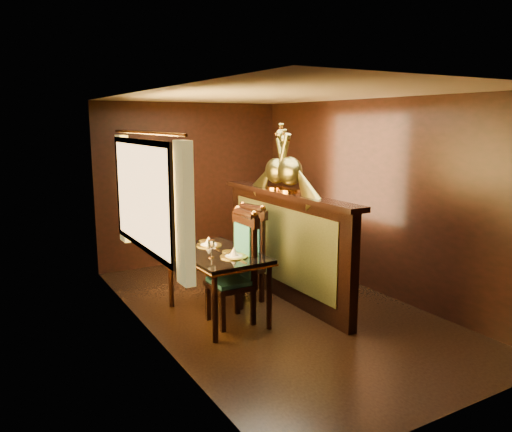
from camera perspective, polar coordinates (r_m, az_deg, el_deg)
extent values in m
plane|color=black|center=(6.06, 2.29, -10.64)|extent=(5.00, 5.00, 0.00)
cube|color=black|center=(7.92, -7.41, 3.70)|extent=(3.00, 0.04, 2.50)
cube|color=black|center=(3.90, 22.58, -4.31)|extent=(3.00, 0.04, 2.50)
cube|color=black|center=(5.09, -12.01, -0.35)|extent=(0.04, 5.00, 2.50)
cube|color=black|center=(6.64, 13.36, 2.16)|extent=(0.04, 5.00, 2.50)
cube|color=beige|center=(5.65, 2.48, 13.69)|extent=(3.00, 5.00, 0.04)
cube|color=#FFC672|center=(5.34, -13.07, 2.30)|extent=(0.01, 1.70, 1.05)
cube|color=yellow|center=(4.47, -8.16, 0.23)|extent=(0.10, 0.22, 1.30)
cube|color=yellow|center=(6.30, -14.85, 3.00)|extent=(0.10, 0.22, 1.30)
cylinder|color=orange|center=(5.31, -12.57, 9.27)|extent=(0.03, 2.20, 0.03)
cube|color=black|center=(6.27, 3.37, -3.67)|extent=(0.12, 2.60, 1.30)
cube|color=#363819|center=(6.22, 2.87, -3.30)|extent=(0.02, 2.20, 0.95)
cube|color=black|center=(6.14, 3.44, 2.49)|extent=(0.26, 2.70, 0.06)
cube|color=black|center=(5.62, -4.51, -4.31)|extent=(0.80, 1.30, 0.04)
cube|color=orange|center=(5.63, -4.50, -4.61)|extent=(0.82, 1.32, 0.02)
cylinder|color=black|center=(5.11, -4.71, -10.55)|extent=(0.06, 0.06, 0.71)
cylinder|color=black|center=(5.41, 1.52, -9.27)|extent=(0.06, 0.06, 0.71)
cylinder|color=black|center=(6.12, -9.71, -7.05)|extent=(0.06, 0.06, 0.71)
cylinder|color=black|center=(6.37, -4.24, -6.19)|extent=(0.06, 0.06, 0.71)
cylinder|color=gold|center=(5.40, -2.54, -4.64)|extent=(0.30, 0.30, 0.01)
cone|color=silver|center=(5.38, -2.55, -4.09)|extent=(0.11, 0.11, 0.10)
cylinder|color=gold|center=(5.91, -5.42, -3.32)|extent=(0.30, 0.30, 0.01)
cone|color=silver|center=(5.90, -5.43, -2.81)|extent=(0.11, 0.11, 0.10)
cylinder|color=silver|center=(5.47, -7.26, -4.25)|extent=(0.03, 0.03, 0.06)
cylinder|color=silver|center=(5.51, -7.13, -4.13)|extent=(0.03, 0.03, 0.06)
cube|color=black|center=(5.56, -2.97, -7.91)|extent=(0.45, 0.45, 0.06)
cube|color=#155761|center=(5.54, -2.98, -7.43)|extent=(0.41, 0.41, 0.05)
cube|color=#155761|center=(5.54, -1.19, -3.89)|extent=(0.04, 0.35, 0.58)
cube|color=black|center=(5.40, -3.83, -11.09)|extent=(0.05, 0.05, 0.40)
cube|color=black|center=(5.56, -0.32, -10.40)|extent=(0.05, 0.05, 0.40)
cube|color=black|center=(5.72, -5.50, -9.86)|extent=(0.05, 0.05, 0.40)
cube|color=black|center=(5.87, -2.14, -9.26)|extent=(0.05, 0.05, 0.40)
sphere|color=orange|center=(5.28, -0.24, 0.26)|extent=(0.07, 0.07, 0.07)
sphere|color=orange|center=(5.60, -2.13, 0.86)|extent=(0.07, 0.07, 0.07)
cube|color=black|center=(6.17, -1.70, -6.17)|extent=(0.52, 0.52, 0.06)
cube|color=#155761|center=(6.16, -1.70, -5.75)|extent=(0.47, 0.47, 0.05)
cube|color=#155761|center=(6.20, -0.42, -2.63)|extent=(0.11, 0.34, 0.55)
cube|color=black|center=(6.00, -1.82, -8.89)|extent=(0.05, 0.05, 0.39)
cube|color=black|center=(6.23, 0.66, -8.13)|extent=(0.05, 0.05, 0.39)
cube|color=black|center=(6.26, -4.02, -8.08)|extent=(0.05, 0.05, 0.39)
cube|color=black|center=(6.48, -1.56, -7.39)|extent=(0.05, 0.05, 0.39)
sphere|color=orange|center=(5.99, 0.74, 0.98)|extent=(0.07, 0.07, 0.07)
sphere|color=orange|center=(6.25, -1.54, 1.38)|extent=(0.07, 0.07, 0.07)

